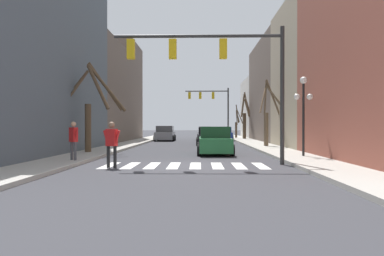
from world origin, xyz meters
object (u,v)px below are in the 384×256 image
(street_lamp_right_corner, at_px, (303,100))
(street_tree_left_far, at_px, (237,124))
(traffic_signal_near, at_px, (218,62))
(car_parked_left_near, at_px, (205,133))
(pedestrian_waiting_at_curb, at_px, (73,137))
(street_tree_right_near, at_px, (92,107))
(car_driving_away_lane, at_px, (215,141))
(street_tree_left_mid, at_px, (268,116))
(pedestrian_on_left_sidewalk, at_px, (112,141))
(car_parked_left_far, at_px, (165,134))
(traffic_signal_far, at_px, (213,102))
(street_tree_right_mid, at_px, (245,118))
(car_at_intersection, at_px, (208,136))
(car_parked_left_mid, at_px, (223,134))

(street_lamp_right_corner, xyz_separation_m, street_tree_left_far, (-0.51, 28.51, -1.06))
(traffic_signal_near, relative_size, car_parked_left_near, 1.60)
(traffic_signal_near, xyz_separation_m, pedestrian_waiting_at_curb, (-6.32, 0.29, -3.25))
(traffic_signal_near, bearing_deg, street_tree_right_near, 142.03)
(car_driving_away_lane, height_order, street_tree_left_mid, street_tree_left_mid)
(street_tree_left_far, bearing_deg, pedestrian_on_left_sidewalk, -104.07)
(car_parked_left_far, height_order, car_parked_left_near, car_parked_left_far)
(traffic_signal_far, relative_size, street_tree_right_mid, 1.16)
(car_driving_away_lane, xyz_separation_m, pedestrian_on_left_sidewalk, (-4.36, -7.15, 0.32))
(traffic_signal_far, height_order, street_tree_right_mid, traffic_signal_far)
(traffic_signal_far, xyz_separation_m, car_parked_left_far, (-5.40, -5.43, -3.89))
(street_lamp_right_corner, height_order, car_parked_left_near, street_lamp_right_corner)
(street_tree_right_near, height_order, street_tree_left_mid, street_tree_right_near)
(car_at_intersection, distance_m, pedestrian_waiting_at_curb, 17.30)
(car_at_intersection, xyz_separation_m, pedestrian_on_left_sidewalk, (-4.21, -17.72, 0.35))
(car_at_intersection, relative_size, car_parked_left_mid, 1.11)
(car_parked_left_mid, distance_m, street_tree_left_mid, 14.15)
(pedestrian_on_left_sidewalk, bearing_deg, car_parked_left_mid, -82.16)
(car_at_intersection, xyz_separation_m, car_parked_left_mid, (1.92, 9.52, -0.01))
(traffic_signal_near, relative_size, car_parked_left_far, 1.59)
(street_tree_left_far, bearing_deg, car_parked_left_mid, -110.74)
(car_parked_left_far, xyz_separation_m, street_tree_left_mid, (8.96, -12.86, 1.62))
(car_parked_left_mid, xyz_separation_m, street_tree_left_far, (2.05, 5.41, 1.19))
(traffic_signal_near, distance_m, street_tree_left_mid, 13.03)
(car_parked_left_far, xyz_separation_m, car_parked_left_near, (4.48, 6.90, -0.03))
(pedestrian_waiting_at_curb, bearing_deg, street_lamp_right_corner, 54.87)
(traffic_signal_far, distance_m, car_parked_left_near, 4.29)
(car_parked_left_near, distance_m, pedestrian_waiting_at_curb, 32.18)
(traffic_signal_far, distance_m, car_at_intersection, 14.55)
(pedestrian_on_left_sidewalk, bearing_deg, street_tree_left_far, -83.54)
(car_parked_left_near, distance_m, street_tree_right_near, 27.35)
(street_tree_right_mid, bearing_deg, car_parked_left_near, 139.43)
(street_lamp_right_corner, bearing_deg, pedestrian_on_left_sidewalk, -154.49)
(car_parked_left_near, bearing_deg, traffic_signal_near, -179.82)
(pedestrian_on_left_sidewalk, height_order, pedestrian_waiting_at_curb, pedestrian_waiting_at_curb)
(car_at_intersection, relative_size, street_tree_left_mid, 0.98)
(car_parked_left_near, relative_size, street_tree_left_far, 1.09)
(street_tree_right_near, relative_size, street_tree_left_far, 1.25)
(street_tree_right_near, xyz_separation_m, street_tree_left_mid, (11.39, 6.63, -0.33))
(street_lamp_right_corner, height_order, car_driving_away_lane, street_lamp_right_corner)
(car_at_intersection, height_order, street_tree_left_mid, street_tree_left_mid)
(pedestrian_on_left_sidewalk, distance_m, pedestrian_waiting_at_curb, 2.62)
(street_tree_right_mid, relative_size, street_tree_left_mid, 1.09)
(car_driving_away_lane, bearing_deg, street_tree_left_mid, -34.30)
(traffic_signal_near, xyz_separation_m, car_parked_left_mid, (1.88, 25.93, -3.68))
(traffic_signal_far, bearing_deg, car_parked_left_mid, -76.57)
(pedestrian_on_left_sidewalk, relative_size, street_tree_right_mid, 0.33)
(traffic_signal_near, height_order, street_tree_right_mid, traffic_signal_near)
(car_parked_left_far, relative_size, pedestrian_on_left_sidewalk, 2.52)
(car_driving_away_lane, bearing_deg, street_tree_left_far, -8.52)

